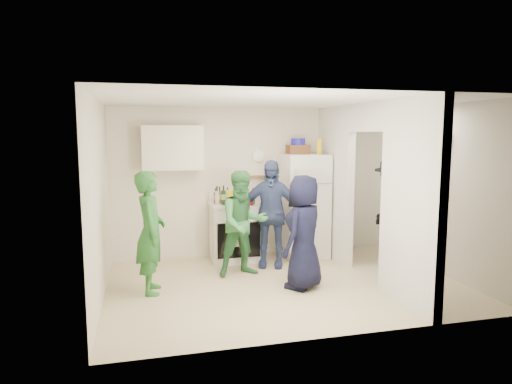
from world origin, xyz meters
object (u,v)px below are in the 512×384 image
fridge (304,206)px  person_nook (393,211)px  stove (235,232)px  yellow_cup_stack_top (319,147)px  blue_bowl (298,142)px  person_green_left (150,232)px  person_denim (270,214)px  wicker_basket (298,149)px  person_navy (304,232)px  person_green_center (243,223)px

fridge → person_nook: (1.16, -0.89, 0.00)m
stove → yellow_cup_stack_top: (1.41, -0.13, 1.39)m
blue_bowl → person_green_left: (-2.45, -1.26, -1.14)m
person_nook → fridge: bearing=-119.0°
person_denim → wicker_basket: bearing=59.4°
stove → fridge: size_ratio=0.54×
person_navy → person_nook: 1.84m
person_green_left → person_green_center: (1.33, 0.43, -0.03)m
fridge → person_green_center: bearing=-147.4°
fridge → person_green_center: (-1.22, -0.78, -0.10)m
yellow_cup_stack_top → person_denim: size_ratio=0.15×
stove → fridge: 1.25m
person_nook → person_denim: bearing=-95.0°
fridge → person_denim: 0.84m
wicker_basket → blue_bowl: 0.13m
wicker_basket → blue_bowl: size_ratio=1.46×
stove → person_nook: person_nook is taller
person_green_left → person_navy: size_ratio=1.04×
fridge → person_green_center: size_ratio=1.12×
blue_bowl → yellow_cup_stack_top: 0.36m
person_navy → blue_bowl: bearing=-149.5°
blue_bowl → person_navy: 2.02m
stove → yellow_cup_stack_top: bearing=-5.3°
person_green_left → person_navy: (1.99, -0.32, -0.03)m
person_green_left → person_denim: size_ratio=0.96×
wicker_basket → person_navy: (-0.46, -1.58, -1.04)m
fridge → blue_bowl: blue_bowl is taller
person_denim → person_nook: (1.87, -0.44, 0.03)m
yellow_cup_stack_top → person_green_center: bearing=-154.7°
person_green_left → person_nook: size_ratio=0.92×
yellow_cup_stack_top → person_green_left: yellow_cup_stack_top is taller
wicker_basket → person_navy: wicker_basket is taller
fridge → wicker_basket: 0.95m
person_green_center → person_nook: bearing=-9.5°
person_green_left → stove: bearing=-45.4°
blue_bowl → person_nook: 1.90m
stove → wicker_basket: (1.09, 0.02, 1.34)m
person_navy → person_green_left: bearing=-52.4°
person_navy → person_nook: size_ratio=0.88×
fridge → wicker_basket: (-0.10, 0.05, 0.94)m
yellow_cup_stack_top → person_green_left: size_ratio=0.16×
person_nook → stove: bearing=-103.0°
fridge → blue_bowl: size_ratio=7.23×
person_green_center → person_navy: bearing=-55.5°
person_denim → person_nook: 1.93m
stove → wicker_basket: size_ratio=2.69×
stove → person_nook: size_ratio=0.54×
person_green_center → person_nook: size_ratio=0.89×
yellow_cup_stack_top → person_denim: yellow_cup_stack_top is taller
wicker_basket → person_denim: bearing=-141.3°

